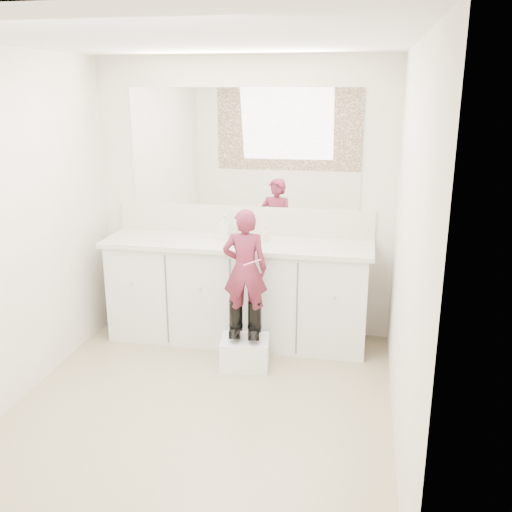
# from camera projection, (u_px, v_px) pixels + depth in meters

# --- Properties ---
(floor) EXTENTS (3.00, 3.00, 0.00)m
(floor) POSITION_uv_depth(u_px,v_px,m) (199.00, 412.00, 3.91)
(floor) COLOR #817154
(floor) RESTS_ON ground
(ceiling) EXTENTS (3.00, 3.00, 0.00)m
(ceiling) POSITION_uv_depth(u_px,v_px,m) (187.00, 39.00, 3.23)
(ceiling) COLOR white
(ceiling) RESTS_ON wall_back
(wall_back) EXTENTS (2.60, 0.00, 2.60)m
(wall_back) POSITION_uv_depth(u_px,v_px,m) (244.00, 199.00, 4.98)
(wall_back) COLOR beige
(wall_back) RESTS_ON floor
(wall_front) EXTENTS (2.60, 0.00, 2.60)m
(wall_front) POSITION_uv_depth(u_px,v_px,m) (78.00, 344.00, 2.16)
(wall_front) COLOR beige
(wall_front) RESTS_ON floor
(wall_left) EXTENTS (0.00, 3.00, 3.00)m
(wall_left) POSITION_uv_depth(u_px,v_px,m) (7.00, 233.00, 3.81)
(wall_left) COLOR beige
(wall_left) RESTS_ON floor
(wall_right) EXTENTS (0.00, 3.00, 3.00)m
(wall_right) POSITION_uv_depth(u_px,v_px,m) (407.00, 254.00, 3.33)
(wall_right) COLOR beige
(wall_right) RESTS_ON floor
(vanity_cabinet) EXTENTS (2.20, 0.55, 0.85)m
(vanity_cabinet) POSITION_uv_depth(u_px,v_px,m) (238.00, 293.00, 4.94)
(vanity_cabinet) COLOR silver
(vanity_cabinet) RESTS_ON floor
(countertop) EXTENTS (2.28, 0.58, 0.04)m
(countertop) POSITION_uv_depth(u_px,v_px,m) (237.00, 244.00, 4.80)
(countertop) COLOR beige
(countertop) RESTS_ON vanity_cabinet
(backsplash) EXTENTS (2.28, 0.03, 0.25)m
(backsplash) POSITION_uv_depth(u_px,v_px,m) (244.00, 220.00, 5.02)
(backsplash) COLOR beige
(backsplash) RESTS_ON countertop
(mirror) EXTENTS (2.00, 0.02, 1.00)m
(mirror) POSITION_uv_depth(u_px,v_px,m) (243.00, 148.00, 4.85)
(mirror) COLOR white
(mirror) RESTS_ON wall_back
(dot_panel) EXTENTS (2.00, 0.01, 1.20)m
(dot_panel) POSITION_uv_depth(u_px,v_px,m) (68.00, 228.00, 2.04)
(dot_panel) COLOR #472819
(dot_panel) RESTS_ON wall_front
(faucet) EXTENTS (0.08, 0.08, 0.10)m
(faucet) POSITION_uv_depth(u_px,v_px,m) (241.00, 231.00, 4.94)
(faucet) COLOR silver
(faucet) RESTS_ON countertop
(cup) EXTENTS (0.10, 0.10, 0.08)m
(cup) POSITION_uv_depth(u_px,v_px,m) (264.00, 237.00, 4.79)
(cup) COLOR beige
(cup) RESTS_ON countertop
(soap_bottle) EXTENTS (0.11, 0.11, 0.21)m
(soap_bottle) POSITION_uv_depth(u_px,v_px,m) (224.00, 227.00, 4.87)
(soap_bottle) COLOR silver
(soap_bottle) RESTS_ON countertop
(step_stool) EXTENTS (0.41, 0.35, 0.24)m
(step_stool) POSITION_uv_depth(u_px,v_px,m) (245.00, 352.00, 4.52)
(step_stool) COLOR white
(step_stool) RESTS_ON floor
(boot_left) EXTENTS (0.14, 0.22, 0.31)m
(boot_left) POSITION_uv_depth(u_px,v_px,m) (236.00, 319.00, 4.47)
(boot_left) COLOR black
(boot_left) RESTS_ON step_stool
(boot_right) EXTENTS (0.14, 0.22, 0.31)m
(boot_right) POSITION_uv_depth(u_px,v_px,m) (255.00, 320.00, 4.45)
(boot_right) COLOR black
(boot_right) RESTS_ON step_stool
(toddler) EXTENTS (0.37, 0.26, 0.94)m
(toddler) POSITION_uv_depth(u_px,v_px,m) (245.00, 269.00, 4.34)
(toddler) COLOR #A2325A
(toddler) RESTS_ON step_stool
(toothbrush) EXTENTS (0.14, 0.03, 0.06)m
(toothbrush) POSITION_uv_depth(u_px,v_px,m) (252.00, 262.00, 4.23)
(toothbrush) COLOR pink
(toothbrush) RESTS_ON toddler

